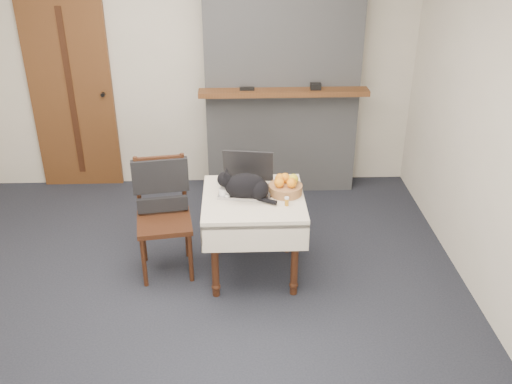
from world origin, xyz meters
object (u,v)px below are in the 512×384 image
Objects in this scene: pill_bottle at (287,201)px; door at (72,93)px; cream_jar at (223,193)px; fruit_basket at (286,186)px; cat at (247,186)px; chair at (162,199)px; laptop at (247,181)px; side_table at (253,209)px.

door is at bearing 137.05° from pill_bottle.
fruit_basket reaches higher than cream_jar.
cat is 0.48× the size of chair.
cat is at bearing -22.69° from chair.
fruit_basket is (0.30, -0.08, -0.01)m from laptop.
cream_jar is at bearing -179.56° from side_table.
pill_bottle is 0.20m from fruit_basket.
cream_jar is at bearing -48.33° from door.
cat is 6.60× the size of pill_bottle.
door is 2.32m from cream_jar.
fruit_basket reaches higher than pill_bottle.
door is at bearing 145.97° from laptop.
laptop is 0.46× the size of chair.
door is 2.56× the size of side_table.
side_table is 1.76× the size of laptop.
laptop reaches higher than cat.
laptop reaches higher than pill_bottle.
pill_bottle is 0.27× the size of fruit_basket.
chair is (-0.96, 0.30, -0.13)m from pill_bottle.
side_table is at bearing -60.27° from laptop.
door is 2.76m from pill_bottle.
chair reaches higher than cat.
pill_bottle is at bearing -25.69° from chair.
fruit_basket reaches higher than side_table.
cat is at bearing -158.84° from side_table.
fruit_basket is at bearing 11.10° from side_table.
laptop reaches higher than chair.
door is at bearing 135.74° from side_table.
pill_bottle is (0.24, -0.15, 0.15)m from side_table.
fruit_basket is at bearing 87.88° from pill_bottle.
door reaches higher than cat.
laptop is 6.39× the size of pill_bottle.
laptop is 0.41m from pill_bottle.
cat is 0.19m from cream_jar.
fruit_basket is at bearing 6.02° from cream_jar.
laptop is at bearing -10.20° from chair.
laptop is at bearing 35.44° from cream_jar.
cream_jar is (1.53, -1.72, -0.26)m from door.
chair is (1.04, -1.57, -0.39)m from door.
laptop is (1.71, -1.59, -0.23)m from door.
side_table is at bearing 148.42° from pill_bottle.
door is at bearing 115.09° from chair.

